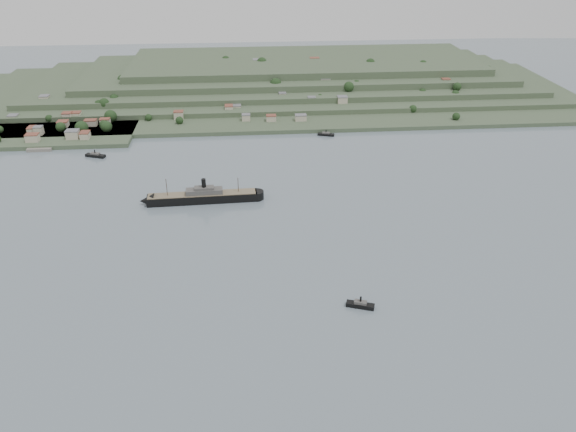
{
  "coord_description": "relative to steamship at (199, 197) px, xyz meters",
  "views": [
    {
      "loc": [
        -17.23,
        -297.36,
        189.74
      ],
      "look_at": [
        10.11,
        30.0,
        14.79
      ],
      "focal_mm": 35.0,
      "sensor_mm": 36.0,
      "label": 1
    }
  ],
  "objects": [
    {
      "name": "ferry_east",
      "position": [
        115.98,
        136.8,
        -2.66
      ],
      "size": [
        16.79,
        8.88,
        6.07
      ],
      "color": "black",
      "rests_on": "ground"
    },
    {
      "name": "steamship",
      "position": [
        0.0,
        0.0,
        0.0
      ],
      "size": [
        93.08,
        14.34,
        22.32
      ],
      "color": "black",
      "rests_on": "ground"
    },
    {
      "name": "far_peninsula",
      "position": [
        80.12,
        307.07,
        7.76
      ],
      "size": [
        760.0,
        309.0,
        30.0
      ],
      "color": "#36462F",
      "rests_on": "ground"
    },
    {
      "name": "tugboat",
      "position": [
        95.41,
        -138.28,
        -2.43
      ],
      "size": [
        15.92,
        9.03,
        6.94
      ],
      "color": "black",
      "rests_on": "ground"
    },
    {
      "name": "ground",
      "position": [
        52.22,
        -86.02,
        -4.12
      ],
      "size": [
        1400.0,
        1400.0,
        0.0
      ],
      "primitive_type": "plane",
      "color": "slate",
      "rests_on": "ground"
    },
    {
      "name": "ferry_west",
      "position": [
        -98.24,
        98.63,
        -2.47
      ],
      "size": [
        18.88,
        11.07,
        6.84
      ],
      "color": "black",
      "rests_on": "ground"
    }
  ]
}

